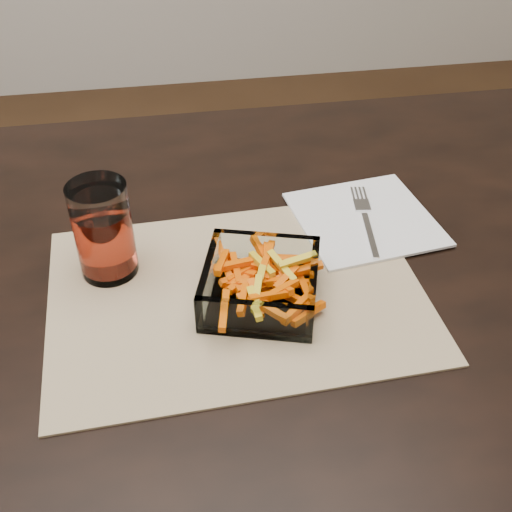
# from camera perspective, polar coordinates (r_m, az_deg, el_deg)

# --- Properties ---
(dining_table) EXTENTS (1.60, 0.90, 0.75)m
(dining_table) POSITION_cam_1_polar(r_m,az_deg,el_deg) (0.87, -5.18, -6.28)
(dining_table) COLOR black
(dining_table) RESTS_ON ground
(placemat) EXTENTS (0.46, 0.35, 0.00)m
(placemat) POSITION_cam_1_polar(r_m,az_deg,el_deg) (0.78, -1.74, -3.31)
(placemat) COLOR tan
(placemat) RESTS_ON dining_table
(glass_bowl) EXTENTS (0.16, 0.16, 0.05)m
(glass_bowl) POSITION_cam_1_polar(r_m,az_deg,el_deg) (0.76, 0.41, -2.67)
(glass_bowl) COLOR white
(glass_bowl) RESTS_ON placemat
(tumbler) EXTENTS (0.07, 0.07, 0.13)m
(tumbler) POSITION_cam_1_polar(r_m,az_deg,el_deg) (0.80, -13.37, 2.00)
(tumbler) COLOR white
(tumbler) RESTS_ON placemat
(napkin) EXTENTS (0.20, 0.20, 0.00)m
(napkin) POSITION_cam_1_polar(r_m,az_deg,el_deg) (0.91, 9.64, 3.28)
(napkin) COLOR white
(napkin) RESTS_ON placemat
(fork) EXTENTS (0.04, 0.17, 0.00)m
(fork) POSITION_cam_1_polar(r_m,az_deg,el_deg) (0.90, 9.69, 3.38)
(fork) COLOR silver
(fork) RESTS_ON napkin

